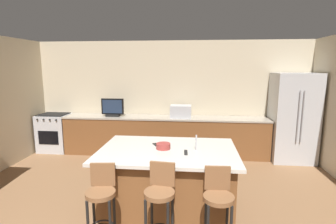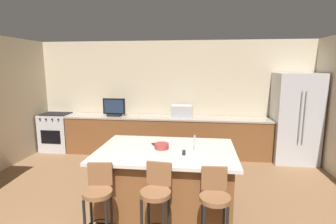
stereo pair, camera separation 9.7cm
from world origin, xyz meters
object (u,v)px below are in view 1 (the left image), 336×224
Objects in this scene: bar_stool_left at (102,199)px; bar_stool_center at (160,200)px; microwave at (181,111)px; tv_monitor at (113,108)px; tv_remote at (186,152)px; refrigerator at (293,117)px; bar_stool_right at (218,203)px; kitchen_island at (168,179)px; range_oven at (55,132)px; cell_phone at (156,145)px; fruit_bowl at (163,146)px.

bar_stool_center reaches higher than bar_stool_left.
microwave is 0.91× the size of tv_monitor.
microwave is at bearing 1.85° from tv_monitor.
tv_remote is at bearing 29.61° from bar_stool_left.
refrigerator is at bearing -1.98° from microwave.
tv_remote is at bearing 76.86° from bar_stool_center.
microwave is at bearing 97.61° from bar_stool_right.
bar_stool_center is (0.00, -0.86, 0.14)m from kitchen_island.
bar_stool_right is (-1.86, -3.15, -0.39)m from refrigerator.
range_oven is at bearing 139.18° from tv_remote.
bar_stool_left reaches higher than cell_phone.
tv_monitor is at bearing 93.42° from cell_phone.
kitchen_island is at bearing -91.17° from microwave.
microwave is (0.05, 2.43, 0.58)m from kitchen_island.
bar_stool_right is 4.76× the size of fruit_bowl.
tv_remote is (0.33, -0.16, -0.03)m from fruit_bowl.
bar_stool_center reaches higher than fruit_bowl.
bar_stool_center is at bearing -112.55° from tv_remote.
bar_stool_right is 0.85m from tv_remote.
refrigerator is 4.52m from bar_stool_left.
refrigerator is 11.36× the size of tv_remote.
range_oven is at bearing 119.47° from bar_stool_left.
tv_remote is (1.81, -2.52, -0.17)m from tv_monitor.
microwave is at bearing 91.60° from tv_remote.
tv_monitor is at bearing 123.12° from kitchen_island.
bar_stool_left is 1.19m from cell_phone.
tv_monitor reaches higher than cell_phone.
refrigerator is at bearing 56.64° from bar_stool_right.
bar_stool_center reaches higher than cell_phone.
fruit_bowl is 0.23m from cell_phone.
range_oven is 3.16m from microwave.
refrigerator is 2.00× the size of bar_stool_right.
kitchen_island is at bearing 125.75° from bar_stool_right.
microwave is 2.82× the size of tv_remote.
refrigerator reaches higher than bar_stool_left.
bar_stool_center is 0.83m from tv_remote.
range_oven is 4.50m from bar_stool_center.
refrigerator is at bearing -0.86° from range_oven.
cell_phone is (1.35, -2.18, -0.18)m from tv_monitor.
microwave reaches higher than bar_stool_right.
bar_stool_center is 0.95m from fruit_bowl.
tv_monitor reaches higher than tv_remote.
cell_phone is at bearing 107.06° from bar_stool_center.
tv_monitor is at bearing -178.15° from microwave.
cell_phone is at bearing -58.14° from tv_monitor.
cell_phone is at bearing 134.76° from kitchen_island.
tv_remote is (-0.38, 0.67, 0.35)m from bar_stool_right.
bar_stool_center is 5.93× the size of tv_remote.
bar_stool_center is at bearing -47.07° from range_oven.
fruit_bowl is (-0.07, 0.88, 0.35)m from bar_stool_center.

